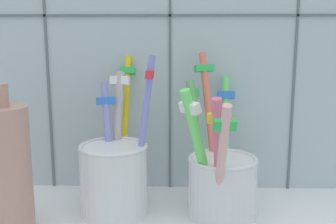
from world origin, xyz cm
name	(u,v)px	position (x,y,z in cm)	size (l,w,h in cm)	color
tile_wall_back	(170,35)	(0.00, 12.00, 22.50)	(64.00, 2.20, 45.00)	#B2C1CC
toothbrush_cup_left	(115,173)	(-6.15, 2.81, 6.76)	(8.82, 12.72, 18.44)	white
toothbrush_cup_right	(220,178)	(5.97, 2.57, 6.44)	(9.12, 15.43, 18.43)	silver
ceramic_vase	(0,167)	(-17.56, -1.48, 8.92)	(6.40, 6.40, 15.69)	tan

